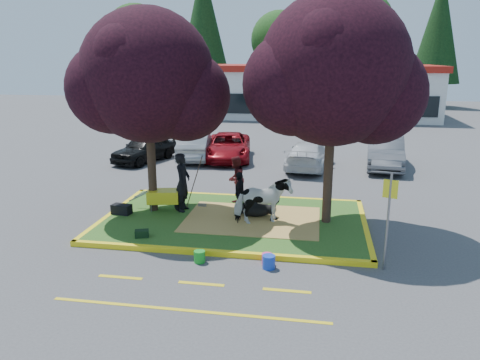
% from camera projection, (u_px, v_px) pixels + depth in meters
% --- Properties ---
extents(ground, '(90.00, 90.00, 0.00)m').
position_uv_depth(ground, '(234.00, 223.00, 14.92)').
color(ground, '#424244').
rests_on(ground, ground).
extents(median_island, '(8.00, 5.00, 0.15)m').
position_uv_depth(median_island, '(234.00, 220.00, 14.90)').
color(median_island, '#27571B').
rests_on(median_island, ground).
extents(curb_near, '(8.30, 0.16, 0.15)m').
position_uv_depth(curb_near, '(216.00, 253.00, 12.44)').
color(curb_near, yellow).
rests_on(curb_near, ground).
extents(curb_far, '(8.30, 0.16, 0.15)m').
position_uv_depth(curb_far, '(246.00, 197.00, 17.36)').
color(curb_far, yellow).
rests_on(curb_far, ground).
extents(curb_left, '(0.16, 5.30, 0.15)m').
position_uv_depth(curb_left, '(113.00, 214.00, 15.56)').
color(curb_left, yellow).
rests_on(curb_left, ground).
extents(curb_right, '(0.16, 5.30, 0.15)m').
position_uv_depth(curb_right, '(365.00, 228.00, 14.24)').
color(curb_right, yellow).
rests_on(curb_right, ground).
extents(straw_bedding, '(4.20, 3.00, 0.01)m').
position_uv_depth(straw_bedding, '(252.00, 219.00, 14.78)').
color(straw_bedding, tan).
rests_on(straw_bedding, median_island).
extents(tree_purple_left, '(5.06, 4.20, 6.51)m').
position_uv_depth(tree_purple_left, '(148.00, 82.00, 14.61)').
color(tree_purple_left, black).
rests_on(tree_purple_left, median_island).
extents(tree_purple_right, '(5.30, 4.40, 6.82)m').
position_uv_depth(tree_purple_right, '(334.00, 77.00, 13.45)').
color(tree_purple_right, black).
rests_on(tree_purple_right, median_island).
extents(fire_lane_stripe_a, '(1.10, 0.12, 0.01)m').
position_uv_depth(fire_lane_stripe_a, '(120.00, 277.00, 11.24)').
color(fire_lane_stripe_a, yellow).
rests_on(fire_lane_stripe_a, ground).
extents(fire_lane_stripe_b, '(1.10, 0.12, 0.01)m').
position_uv_depth(fire_lane_stripe_b, '(201.00, 284.00, 10.92)').
color(fire_lane_stripe_b, yellow).
rests_on(fire_lane_stripe_b, ground).
extents(fire_lane_stripe_c, '(1.10, 0.12, 0.01)m').
position_uv_depth(fire_lane_stripe_c, '(287.00, 291.00, 10.59)').
color(fire_lane_stripe_c, yellow).
rests_on(fire_lane_stripe_c, ground).
extents(fire_lane_long, '(6.00, 0.10, 0.01)m').
position_uv_depth(fire_lane_long, '(187.00, 310.00, 9.77)').
color(fire_lane_long, yellow).
rests_on(fire_lane_long, ground).
extents(retail_building, '(20.40, 8.40, 4.40)m').
position_uv_depth(retail_building, '(314.00, 90.00, 40.68)').
color(retail_building, silver).
rests_on(retail_building, ground).
extents(treeline, '(46.58, 7.80, 14.63)m').
position_uv_depth(treeline, '(310.00, 30.00, 48.57)').
color(treeline, black).
rests_on(treeline, ground).
extents(cow, '(1.87, 1.40, 1.44)m').
position_uv_depth(cow, '(263.00, 201.00, 14.24)').
color(cow, white).
rests_on(cow, median_island).
extents(calf, '(1.26, 1.02, 0.48)m').
position_uv_depth(calf, '(255.00, 209.00, 15.04)').
color(calf, black).
rests_on(calf, median_island).
extents(handler, '(0.51, 0.74, 1.94)m').
position_uv_depth(handler, '(183.00, 182.00, 15.41)').
color(handler, black).
rests_on(handler, median_island).
extents(visitor_a, '(0.78, 0.91, 1.62)m').
position_uv_depth(visitor_a, '(235.00, 179.00, 16.45)').
color(visitor_a, '#4E1619').
rests_on(visitor_a, median_island).
extents(visitor_b, '(0.42, 0.85, 1.41)m').
position_uv_depth(visitor_b, '(240.00, 193.00, 15.13)').
color(visitor_b, black).
rests_on(visitor_b, median_island).
extents(wheelbarrow, '(1.86, 0.81, 0.70)m').
position_uv_depth(wheelbarrow, '(164.00, 197.00, 15.52)').
color(wheelbarrow, black).
rests_on(wheelbarrow, median_island).
extents(gear_bag_dark, '(0.67, 0.43, 0.32)m').
position_uv_depth(gear_bag_dark, '(122.00, 209.00, 15.26)').
color(gear_bag_dark, black).
rests_on(gear_bag_dark, median_island).
extents(gear_bag_green, '(0.44, 0.35, 0.21)m').
position_uv_depth(gear_bag_green, '(142.00, 234.00, 13.32)').
color(gear_bag_green, black).
rests_on(gear_bag_green, median_island).
extents(sign_post, '(0.34, 0.15, 2.49)m').
position_uv_depth(sign_post, '(389.00, 211.00, 11.26)').
color(sign_post, slate).
rests_on(sign_post, ground).
extents(bucket_green, '(0.38, 0.38, 0.31)m').
position_uv_depth(bucket_green, '(199.00, 257.00, 12.02)').
color(bucket_green, '#179823').
rests_on(bucket_green, ground).
extents(bucket_pink, '(0.34, 0.34, 0.29)m').
position_uv_depth(bucket_pink, '(267.00, 259.00, 11.89)').
color(bucket_pink, '#FA3785').
rests_on(bucket_pink, ground).
extents(bucket_blue, '(0.42, 0.42, 0.34)m').
position_uv_depth(bucket_blue, '(269.00, 262.00, 11.67)').
color(bucket_blue, blue).
rests_on(bucket_blue, ground).
extents(car_black, '(2.68, 4.18, 1.33)m').
position_uv_depth(car_black, '(145.00, 148.00, 23.46)').
color(car_black, black).
rests_on(car_black, ground).
extents(car_silver, '(2.00, 4.36, 1.38)m').
position_uv_depth(car_silver, '(196.00, 146.00, 23.95)').
color(car_silver, '#919498').
rests_on(car_silver, ground).
extents(car_red, '(2.84, 5.04, 1.33)m').
position_uv_depth(car_red, '(228.00, 146.00, 23.93)').
color(car_red, maroon).
rests_on(car_red, ground).
extents(car_white, '(2.32, 4.58, 1.27)m').
position_uv_depth(car_white, '(309.00, 155.00, 22.03)').
color(car_white, silver).
rests_on(car_white, ground).
extents(car_grey, '(2.02, 4.72, 1.51)m').
position_uv_depth(car_grey, '(385.00, 152.00, 22.16)').
color(car_grey, slate).
rests_on(car_grey, ground).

